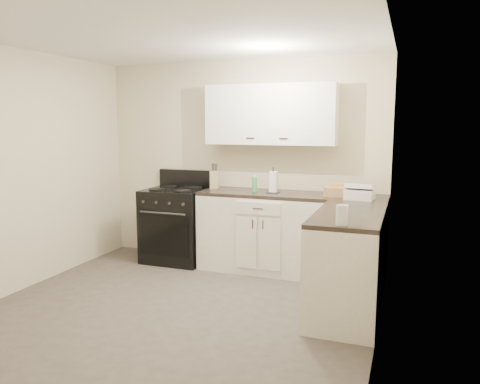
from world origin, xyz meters
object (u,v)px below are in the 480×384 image
(stove, at_px, (177,225))
(knife_block, at_px, (215,180))
(wicker_basket, at_px, (339,191))
(paper_towel, at_px, (273,182))
(countertop_grill, at_px, (360,194))

(stove, xyz_separation_m, knife_block, (0.48, 0.11, 0.59))
(wicker_basket, bearing_deg, stove, -179.79)
(paper_towel, xyz_separation_m, countertop_grill, (1.00, -0.15, -0.07))
(paper_towel, distance_m, countertop_grill, 1.01)
(paper_towel, relative_size, wicker_basket, 0.78)
(countertop_grill, bearing_deg, stove, -176.98)
(paper_towel, relative_size, countertop_grill, 0.86)
(stove, relative_size, knife_block, 4.22)
(knife_block, relative_size, wicker_basket, 0.69)
(paper_towel, bearing_deg, wicker_basket, -0.88)
(wicker_basket, xyz_separation_m, countertop_grill, (0.24, -0.13, -0.00))
(knife_block, height_order, paper_towel, paper_towel)
(stove, xyz_separation_m, paper_towel, (1.26, 0.02, 0.60))
(stove, relative_size, wicker_basket, 2.89)
(stove, bearing_deg, knife_block, 13.21)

